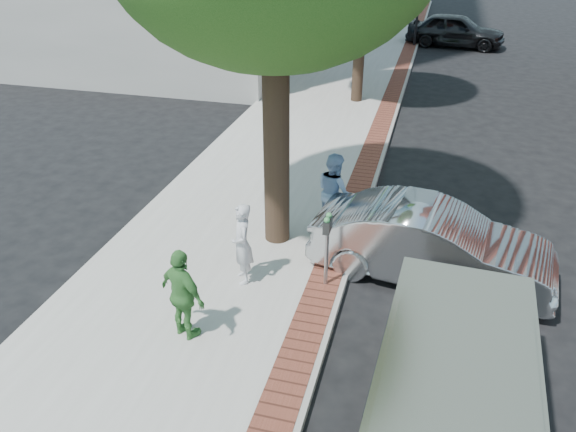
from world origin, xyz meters
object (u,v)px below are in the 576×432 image
(bg_car, at_px, (456,30))
(van, at_px, (452,408))
(parking_meter, at_px, (327,236))
(person_green, at_px, (183,295))
(sedan_silver, at_px, (432,244))
(person_gray, at_px, (242,244))
(person_officer, at_px, (334,191))

(bg_car, xyz_separation_m, van, (0.11, -25.63, 0.16))
(parking_meter, height_order, bg_car, bg_car)
(person_green, xyz_separation_m, sedan_silver, (3.75, 2.96, -0.22))
(person_gray, height_order, sedan_silver, person_gray)
(person_gray, relative_size, person_green, 0.98)
(person_gray, xyz_separation_m, van, (3.75, -2.99, 0.04))
(parking_meter, xyz_separation_m, sedan_silver, (1.84, 0.96, -0.46))
(person_officer, height_order, person_green, person_officer)
(person_green, relative_size, sedan_silver, 0.36)
(van, bearing_deg, person_gray, 144.29)
(person_green, bearing_deg, van, -171.68)
(sedan_silver, bearing_deg, parking_meter, 125.28)
(person_green, height_order, van, van)
(person_gray, xyz_separation_m, person_green, (-0.39, -1.72, 0.02))
(person_gray, relative_size, sedan_silver, 0.35)
(parking_meter, height_order, person_gray, person_gray)
(parking_meter, distance_m, person_officer, 2.20)
(sedan_silver, bearing_deg, bg_car, 6.88)
(person_officer, height_order, bg_car, person_officer)
(person_officer, bearing_deg, person_gray, 114.60)
(person_officer, distance_m, person_green, 4.47)
(person_gray, relative_size, person_officer, 0.92)
(person_officer, bearing_deg, parking_meter, 148.97)
(person_green, xyz_separation_m, bg_car, (4.03, 24.36, -0.14))
(sedan_silver, bearing_deg, person_officer, 68.05)
(person_gray, height_order, person_green, person_green)
(parking_meter, bearing_deg, person_gray, -169.83)
(sedan_silver, bearing_deg, person_gray, 117.82)
(person_officer, distance_m, bg_car, 20.34)
(person_green, relative_size, van, 0.33)
(parking_meter, xyz_separation_m, person_officer, (-0.29, 2.17, -0.19))
(parking_meter, height_order, person_green, person_green)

